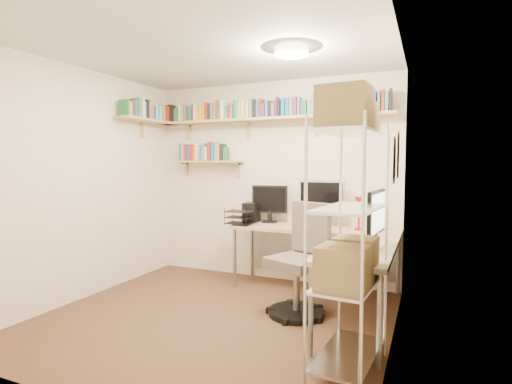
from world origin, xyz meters
TOP-DOWN VIEW (x-y plane):
  - ground at (0.00, 0.00)m, footprint 3.20×3.20m
  - room_shell at (0.00, 0.00)m, footprint 3.24×3.04m
  - wall_shelves at (-0.43, 1.30)m, footprint 3.12×1.09m
  - corner_desk at (0.70, 0.97)m, footprint 1.98×1.93m
  - office_chair at (0.72, 0.46)m, footprint 0.63×0.63m
  - wire_rack at (1.36, -0.52)m, footprint 0.44×0.80m

SIDE VIEW (x-z plane):
  - ground at x=0.00m, z-range 0.00..0.00m
  - office_chair at x=0.72m, z-range -0.09..1.00m
  - corner_desk at x=0.70m, z-range 0.09..1.37m
  - wire_rack at x=1.36m, z-range 0.21..2.16m
  - room_shell at x=0.00m, z-range 0.29..2.81m
  - wall_shelves at x=-0.43m, z-range 1.63..2.42m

